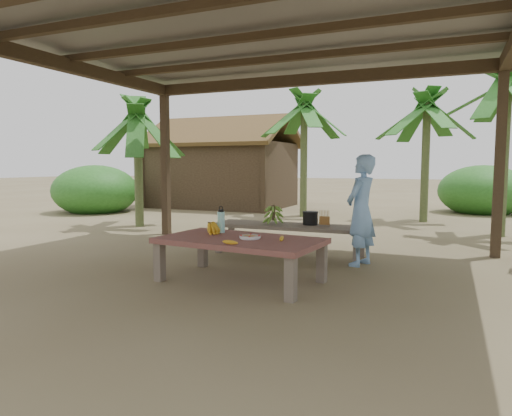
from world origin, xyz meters
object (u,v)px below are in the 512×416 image
at_px(cooking_pot, 310,218).
at_px(woman, 361,210).
at_px(work_table, 240,244).
at_px(plate, 250,237).
at_px(water_flask, 221,221).
at_px(ripe_banana_bunch, 209,227).
at_px(bench, 288,228).

distance_m(cooking_pot, woman, 0.92).
height_order(work_table, cooking_pot, cooking_pot).
bearing_deg(cooking_pot, plate, -95.58).
bearing_deg(plate, water_flask, 151.21).
xyz_separation_m(water_flask, woman, (1.49, 1.10, 0.09)).
relative_size(ripe_banana_bunch, cooking_pot, 1.16).
xyz_separation_m(work_table, ripe_banana_bunch, (-0.49, 0.16, 0.14)).
height_order(plate, cooking_pot, cooking_pot).
distance_m(ripe_banana_bunch, water_flask, 0.17).
height_order(work_table, ripe_banana_bunch, ripe_banana_bunch).
distance_m(bench, water_flask, 1.47).
bearing_deg(cooking_pot, ripe_banana_bunch, -115.43).
distance_m(work_table, plate, 0.14).
xyz_separation_m(work_table, woman, (1.10, 1.39, 0.29)).
bearing_deg(ripe_banana_bunch, cooking_pot, 64.57).
relative_size(cooking_pot, woman, 0.15).
relative_size(bench, ripe_banana_bunch, 8.66).
bearing_deg(woman, bench, -88.77).
bearing_deg(bench, ripe_banana_bunch, -108.87).
height_order(plate, woman, woman).
xyz_separation_m(bench, water_flask, (-0.39, -1.39, 0.24)).
xyz_separation_m(ripe_banana_bunch, plate, (0.60, -0.15, -0.06)).
xyz_separation_m(plate, water_flask, (-0.51, 0.28, 0.12)).
relative_size(work_table, cooking_pot, 8.58).
xyz_separation_m(ripe_banana_bunch, woman, (1.58, 1.24, 0.15)).
height_order(ripe_banana_bunch, cooking_pot, ripe_banana_bunch).
height_order(water_flask, cooking_pot, water_flask).
relative_size(ripe_banana_bunch, woman, 0.18).
distance_m(work_table, woman, 1.80).
bearing_deg(cooking_pot, water_flask, -114.41).
bearing_deg(water_flask, woman, 36.61).
distance_m(bench, ripe_banana_bunch, 1.61).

